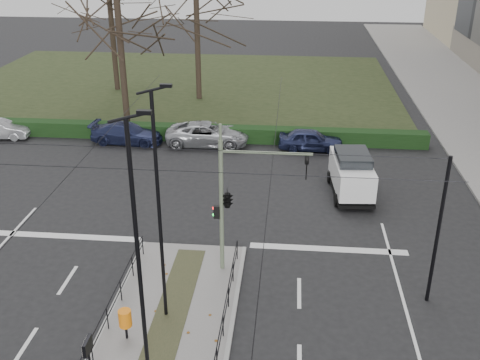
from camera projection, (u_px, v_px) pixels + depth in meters
The scene contains 16 objects.
ground at pixel (171, 318), 20.65m from camera, with size 140.00×140.00×0.00m, color black.
park at pixel (178, 85), 50.10m from camera, with size 38.00×26.00×0.10m, color black.
hedge at pixel (140, 131), 37.78m from camera, with size 38.00×1.00×1.00m, color black.
median_railing at pixel (153, 345), 17.89m from camera, with size 4.14×13.24×0.92m.
catenary at pixel (175, 216), 20.69m from camera, with size 20.00×34.00×6.00m.
traffic_light at pixel (230, 197), 22.03m from camera, with size 3.85×2.17×5.67m.
litter_bin at pixel (125, 319), 19.12m from camera, with size 0.45×0.45×1.15m.
info_panel at pixel (88, 353), 16.30m from camera, with size 0.13×0.57×2.20m.
streetlamp_median_near at pixel (139, 258), 15.80m from camera, with size 0.74×0.15×8.86m.
streetlamp_median_far at pixel (160, 208), 18.80m from camera, with size 0.72×0.15×8.67m.
parked_car_second at pixel (0, 129), 37.67m from camera, with size 1.33×3.82×1.26m, color #A0A2A8.
parked_car_third at pixel (127, 133), 36.83m from camera, with size 1.91×4.71×1.37m, color #20264C.
parked_car_fourth at pixel (208, 134), 36.51m from camera, with size 2.47×5.36×1.49m, color #A0A2A8.
white_van at pixel (352, 173), 29.62m from camera, with size 2.30×4.56×2.38m.
bare_tree_near at pixel (117, 3), 36.57m from camera, with size 8.15×8.15×12.07m.
parked_car_fifth at pixel (311, 140), 35.67m from camera, with size 1.63×4.06×1.38m, color #20264C.
Camera 1 is at (4.08, -16.33, 13.24)m, focal length 42.00 mm.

